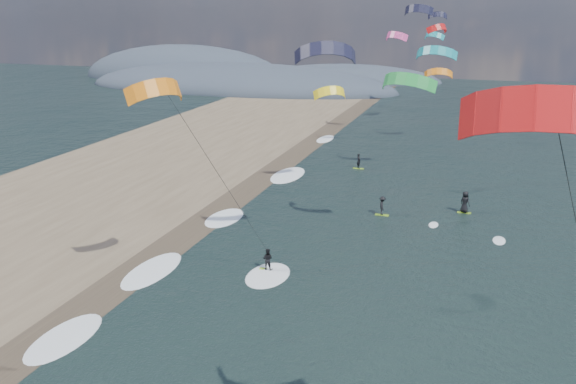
% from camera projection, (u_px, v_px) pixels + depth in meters
% --- Properties ---
extents(wet_sand_strip, '(3.00, 240.00, 0.00)m').
position_uv_depth(wet_sand_strip, '(94.00, 302.00, 36.60)').
color(wet_sand_strip, '#382D23').
rests_on(wet_sand_strip, ground).
extents(coastal_hills, '(80.00, 41.00, 15.00)m').
position_uv_depth(coastal_hills, '(230.00, 83.00, 135.55)').
color(coastal_hills, '#3D4756').
rests_on(coastal_hills, ground).
extents(kitesurfer_near_a, '(7.64, 8.31, 15.12)m').
position_uv_depth(kitesurfer_near_a, '(574.00, 216.00, 16.11)').
color(kitesurfer_near_a, '#88BF21').
rests_on(kitesurfer_near_a, ground).
extents(kitesurfer_near_b, '(6.54, 9.00, 13.33)m').
position_uv_depth(kitesurfer_near_b, '(204.00, 159.00, 35.59)').
color(kitesurfer_near_b, '#88BF21').
rests_on(kitesurfer_near_b, ground).
extents(far_kitesurfers, '(12.27, 15.06, 1.82)m').
position_uv_depth(far_kitesurfers, '(411.00, 196.00, 53.83)').
color(far_kitesurfers, '#88BF21').
rests_on(far_kitesurfers, ground).
extents(bg_kite_field, '(11.24, 70.70, 8.44)m').
position_uv_depth(bg_kite_field, '(414.00, 43.00, 66.23)').
color(bg_kite_field, '#D83F8C').
rests_on(bg_kite_field, ground).
extents(shoreline_surf, '(2.40, 79.40, 0.11)m').
position_uv_depth(shoreline_surf, '(154.00, 273.00, 40.58)').
color(shoreline_surf, white).
rests_on(shoreline_surf, ground).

